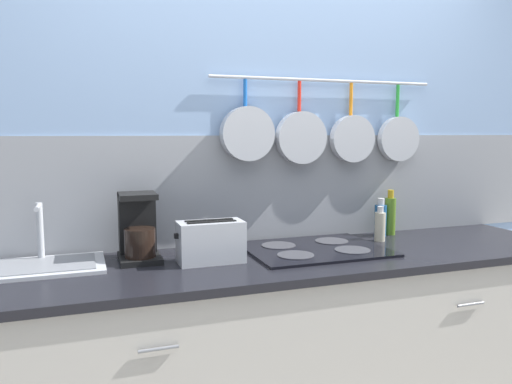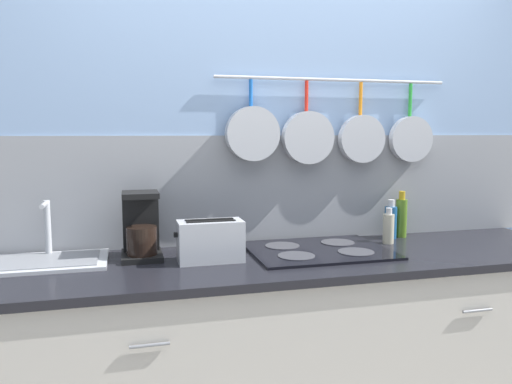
{
  "view_description": "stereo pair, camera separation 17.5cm",
  "coord_description": "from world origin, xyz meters",
  "px_view_note": "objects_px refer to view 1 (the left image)",
  "views": [
    {
      "loc": [
        -0.9,
        -1.98,
        1.46
      ],
      "look_at": [
        -0.2,
        0.0,
        1.21
      ],
      "focal_mm": 35.0,
      "sensor_mm": 36.0,
      "label": 1
    },
    {
      "loc": [
        -0.73,
        -2.03,
        1.46
      ],
      "look_at": [
        -0.2,
        0.0,
        1.21
      ],
      "focal_mm": 35.0,
      "sensor_mm": 36.0,
      "label": 2
    }
  ],
  "objects_px": {
    "toaster": "(211,242)",
    "bottle_hot_sauce": "(380,219)",
    "bottle_dish_soap": "(380,226)",
    "bottle_sesame_oil": "(390,215)",
    "coffee_maker": "(138,232)"
  },
  "relations": [
    {
      "from": "bottle_dish_soap",
      "to": "bottle_sesame_oil",
      "type": "bearing_deg",
      "value": 40.62
    },
    {
      "from": "toaster",
      "to": "bottle_sesame_oil",
      "type": "xyz_separation_m",
      "value": [
        1.05,
        0.24,
        0.02
      ]
    },
    {
      "from": "coffee_maker",
      "to": "bottle_dish_soap",
      "type": "relative_size",
      "value": 1.64
    },
    {
      "from": "bottle_hot_sauce",
      "to": "bottle_sesame_oil",
      "type": "distance_m",
      "value": 0.08
    },
    {
      "from": "coffee_maker",
      "to": "bottle_dish_soap",
      "type": "xyz_separation_m",
      "value": [
        1.19,
        -0.03,
        -0.04
      ]
    },
    {
      "from": "bottle_hot_sauce",
      "to": "bottle_sesame_oil",
      "type": "xyz_separation_m",
      "value": [
        0.07,
        0.02,
        0.02
      ]
    },
    {
      "from": "toaster",
      "to": "bottle_sesame_oil",
      "type": "distance_m",
      "value": 1.08
    },
    {
      "from": "coffee_maker",
      "to": "bottle_sesame_oil",
      "type": "distance_m",
      "value": 1.34
    },
    {
      "from": "bottle_dish_soap",
      "to": "bottle_hot_sauce",
      "type": "distance_m",
      "value": 0.13
    },
    {
      "from": "toaster",
      "to": "bottle_hot_sauce",
      "type": "relative_size",
      "value": 1.44
    },
    {
      "from": "toaster",
      "to": "coffee_maker",
      "type": "bearing_deg",
      "value": 151.49
    },
    {
      "from": "bottle_dish_soap",
      "to": "toaster",
      "type": "bearing_deg",
      "value": -172.5
    },
    {
      "from": "coffee_maker",
      "to": "bottle_dish_soap",
      "type": "bearing_deg",
      "value": -1.6
    },
    {
      "from": "bottle_dish_soap",
      "to": "bottle_sesame_oil",
      "type": "relative_size",
      "value": 0.73
    },
    {
      "from": "toaster",
      "to": "bottle_dish_soap",
      "type": "relative_size",
      "value": 1.65
    }
  ]
}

